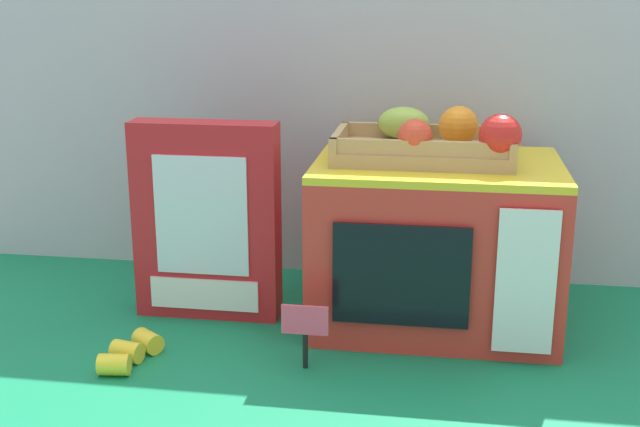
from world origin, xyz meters
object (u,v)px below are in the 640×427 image
object	(u,v)px
cookie_set_box	(207,221)
loose_toy_banana	(130,352)
price_sign	(305,327)
food_groups_crate	(433,142)
toy_microwave	(435,243)

from	to	relation	value
cookie_set_box	loose_toy_banana	xyz separation A→B (m)	(-0.07, -0.20, -0.15)
price_sign	food_groups_crate	bearing A→B (deg)	51.04
food_groups_crate	price_sign	bearing A→B (deg)	-128.96
cookie_set_box	loose_toy_banana	size ratio (longest dim) A/B	2.60
cookie_set_box	price_sign	distance (m)	0.29
toy_microwave	price_sign	size ratio (longest dim) A/B	3.96
price_sign	loose_toy_banana	xyz separation A→B (m)	(-0.27, -0.02, -0.05)
food_groups_crate	loose_toy_banana	size ratio (longest dim) A/B	2.26
toy_microwave	price_sign	xyz separation A→B (m)	(-0.18, -0.21, -0.07)
loose_toy_banana	price_sign	bearing A→B (deg)	4.46
loose_toy_banana	food_groups_crate	bearing A→B (deg)	28.20
food_groups_crate	loose_toy_banana	distance (m)	0.58
cookie_set_box	price_sign	bearing A→B (deg)	-42.20
toy_microwave	loose_toy_banana	world-z (taller)	toy_microwave
food_groups_crate	cookie_set_box	world-z (taller)	food_groups_crate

